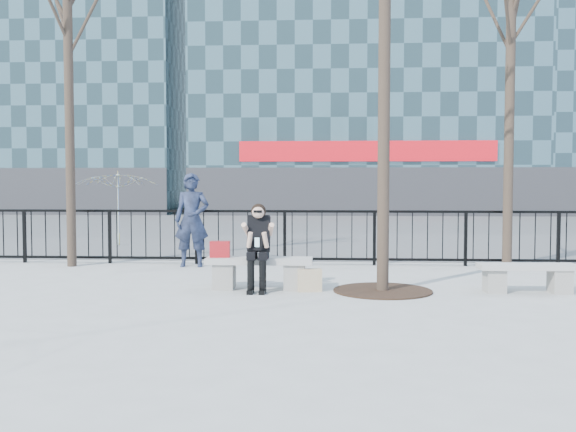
# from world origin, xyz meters

# --- Properties ---
(ground) EXTENTS (120.00, 120.00, 0.00)m
(ground) POSITION_xyz_m (0.00, 0.00, 0.00)
(ground) COLOR gray
(ground) RESTS_ON ground
(street_surface) EXTENTS (60.00, 23.00, 0.01)m
(street_surface) POSITION_xyz_m (0.00, 15.00, 0.00)
(street_surface) COLOR #474747
(street_surface) RESTS_ON ground
(railing) EXTENTS (14.00, 0.06, 1.10)m
(railing) POSITION_xyz_m (0.00, 3.00, 0.55)
(railing) COLOR black
(railing) RESTS_ON ground
(building_left) EXTENTS (16.20, 10.20, 22.60)m
(building_left) POSITION_xyz_m (-15.00, 27.00, 11.30)
(building_left) COLOR #45676E
(building_left) RESTS_ON ground
(tree_left) EXTENTS (2.80, 2.80, 6.50)m
(tree_left) POSITION_xyz_m (-4.00, 2.50, 4.86)
(tree_left) COLOR black
(tree_left) RESTS_ON ground
(tree_grate) EXTENTS (1.50, 1.50, 0.02)m
(tree_grate) POSITION_xyz_m (1.90, -0.10, 0.01)
(tree_grate) COLOR black
(tree_grate) RESTS_ON ground
(bench_main) EXTENTS (1.65, 0.46, 0.49)m
(bench_main) POSITION_xyz_m (0.00, 0.00, 0.30)
(bench_main) COLOR slate
(bench_main) RESTS_ON ground
(bench_second) EXTENTS (1.45, 0.41, 0.43)m
(bench_second) POSITION_xyz_m (4.07, -0.06, 0.27)
(bench_second) COLOR slate
(bench_second) RESTS_ON ground
(seated_woman) EXTENTS (0.50, 0.64, 1.34)m
(seated_woman) POSITION_xyz_m (0.00, -0.16, 0.67)
(seated_woman) COLOR black
(seated_woman) RESTS_ON ground
(handbag) EXTENTS (0.32, 0.17, 0.25)m
(handbag) POSITION_xyz_m (-0.62, 0.02, 0.62)
(handbag) COLOR #A41419
(handbag) RESTS_ON bench_main
(shopping_bag) EXTENTS (0.38, 0.19, 0.34)m
(shopping_bag) POSITION_xyz_m (0.79, -0.17, 0.17)
(shopping_bag) COLOR #C8BB8E
(shopping_bag) RESTS_ON ground
(standing_man) EXTENTS (0.70, 0.49, 1.85)m
(standing_man) POSITION_xyz_m (-1.60, 2.59, 0.92)
(standing_man) COLOR black
(standing_man) RESTS_ON ground
(vendor_umbrella) EXTENTS (2.72, 2.75, 1.98)m
(vendor_umbrella) POSITION_xyz_m (-4.46, 6.64, 0.99)
(vendor_umbrella) COLOR yellow
(vendor_umbrella) RESTS_ON ground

